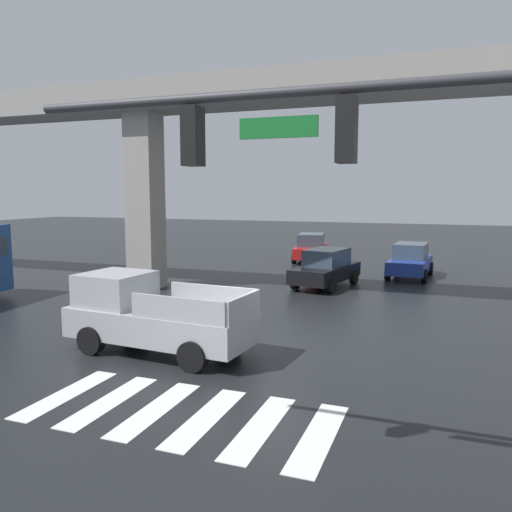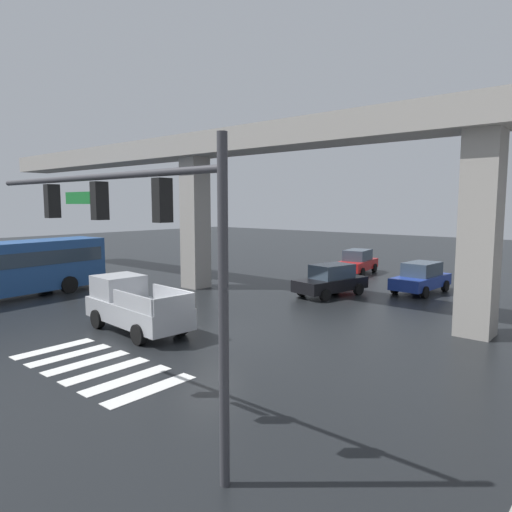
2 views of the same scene
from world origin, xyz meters
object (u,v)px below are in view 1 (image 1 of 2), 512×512
(sedan_red, at_px, (311,248))
(traffic_signal_mast, at_px, (439,170))
(pickup_truck, at_px, (151,315))
(sedan_blue, at_px, (410,260))
(sedan_black, at_px, (326,268))

(sedan_red, relative_size, traffic_signal_mast, 0.52)
(pickup_truck, relative_size, sedan_red, 1.16)
(sedan_red, bearing_deg, traffic_signal_mast, -72.28)
(pickup_truck, xyz_separation_m, sedan_blue, (5.73, 15.20, -0.14))
(sedan_black, height_order, traffic_signal_mast, traffic_signal_mast)
(sedan_red, height_order, sedan_black, same)
(pickup_truck, height_order, traffic_signal_mast, traffic_signal_mast)
(traffic_signal_mast, bearing_deg, sedan_red, 107.72)
(sedan_blue, bearing_deg, pickup_truck, -110.67)
(sedan_blue, relative_size, traffic_signal_mast, 0.51)
(sedan_blue, distance_m, traffic_signal_mast, 20.57)
(sedan_blue, height_order, sedan_black, same)
(sedan_red, xyz_separation_m, traffic_signal_mast, (7.77, -24.30, 3.71))
(pickup_truck, height_order, sedan_blue, pickup_truck)
(sedan_black, distance_m, traffic_signal_mast, 17.27)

